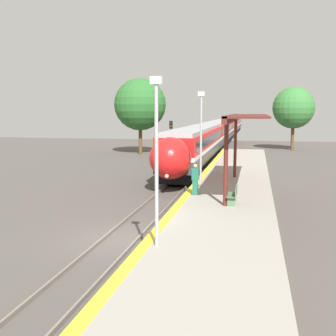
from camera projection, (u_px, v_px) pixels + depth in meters
ground_plane at (123, 239)px, 17.79m from camera, size 120.00×120.00×0.00m
rail_left at (106, 236)px, 17.93m from camera, size 0.08×90.00×0.15m
rail_right at (139, 238)px, 17.64m from camera, size 0.08×90.00×0.15m
train at (223, 130)px, 70.34m from camera, size 2.88×91.66×3.85m
platform_right at (218, 233)px, 16.90m from camera, size 4.60×64.00×1.02m
platform_bench at (234, 194)px, 19.76m from camera, size 0.44×1.41×0.89m
person_waiting at (195, 179)px, 21.83m from camera, size 0.36×0.22×1.63m
railway_signal at (171, 140)px, 38.02m from camera, size 0.28×0.28×4.46m
lamppost_near at (156, 151)px, 13.27m from camera, size 0.36×0.20×5.42m
lamppost_mid at (201, 133)px, 23.88m from camera, size 0.36×0.20×5.42m
station_canopy at (243, 120)px, 23.05m from camera, size 2.02×11.66×4.14m
background_tree_left at (140, 105)px, 51.68m from camera, size 6.37×6.37×9.29m
background_tree_right at (294, 108)px, 56.57m from camera, size 5.59×5.59×8.53m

